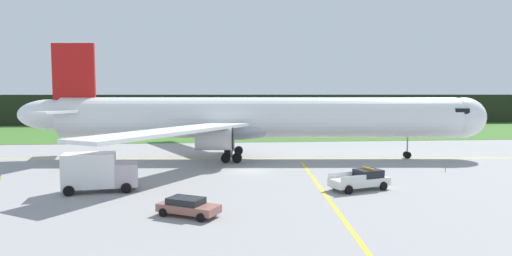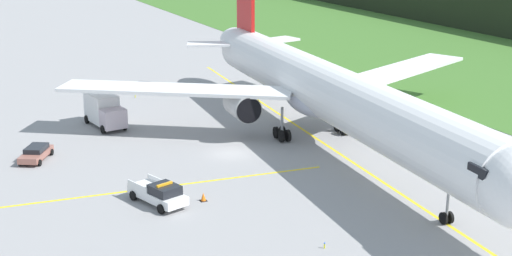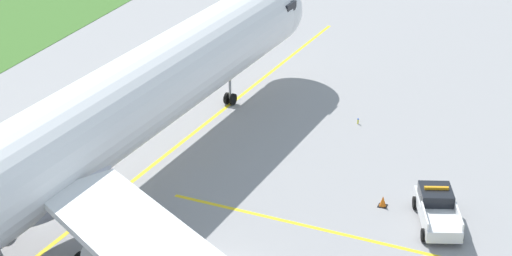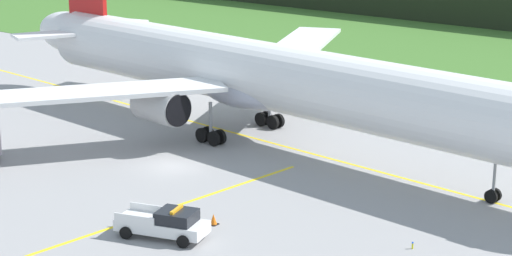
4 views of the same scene
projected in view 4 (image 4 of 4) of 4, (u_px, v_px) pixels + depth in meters
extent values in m
plane|color=gray|center=(173.00, 166.00, 66.60)|extent=(320.00, 320.00, 0.00)
cube|color=#3D6B29|center=(489.00, 58.00, 106.32)|extent=(320.00, 49.77, 0.04)
cube|color=yellow|center=(273.00, 143.00, 72.38)|extent=(82.54, 7.03, 0.01)
cube|color=yellow|center=(103.00, 230.00, 54.49)|extent=(3.12, 34.58, 0.01)
cylinder|color=white|center=(273.00, 77.00, 70.92)|extent=(52.01, 9.49, 5.30)
ellipsoid|color=white|center=(69.00, 32.00, 89.14)|extent=(8.78, 4.65, 3.98)
ellipsoid|color=#AFB1C2|center=(250.00, 90.00, 73.04)|extent=(10.38, 6.36, 2.92)
cube|color=white|center=(296.00, 49.00, 86.16)|extent=(13.79, 23.58, 0.35)
cylinder|color=#A7A7A7|center=(282.00, 78.00, 79.98)|extent=(4.38, 3.07, 2.74)
cylinder|color=black|center=(300.00, 82.00, 78.56)|extent=(0.32, 2.52, 2.52)
cube|color=white|center=(69.00, 94.00, 68.15)|extent=(16.84, 22.37, 0.35)
cylinder|color=#A7A7A7|center=(160.00, 106.00, 70.19)|extent=(4.38, 3.07, 2.74)
cylinder|color=black|center=(179.00, 111.00, 68.77)|extent=(0.32, 2.52, 2.52)
cube|color=white|center=(117.00, 25.00, 89.79)|extent=(4.55, 7.62, 0.28)
cube|color=white|center=(53.00, 34.00, 84.56)|extent=(5.51, 7.73, 0.28)
cylinder|color=gray|center=(494.00, 175.00, 58.76)|extent=(0.20, 0.20, 2.79)
cylinder|color=black|center=(495.00, 195.00, 59.32)|extent=(0.91, 0.29, 0.90)
cylinder|color=black|center=(491.00, 197.00, 58.96)|extent=(0.91, 0.29, 0.90)
cylinder|color=gray|center=(270.00, 104.00, 76.64)|extent=(0.28, 0.28, 2.79)
cylinder|color=black|center=(273.00, 122.00, 76.30)|extent=(1.22, 0.40, 1.20)
cylinder|color=black|center=(278.00, 121.00, 76.78)|extent=(1.22, 0.40, 1.20)
cylinder|color=black|center=(261.00, 119.00, 77.23)|extent=(1.22, 0.40, 1.20)
cylinder|color=black|center=(266.00, 118.00, 77.72)|extent=(1.22, 0.40, 1.20)
cylinder|color=gray|center=(211.00, 119.00, 71.84)|extent=(0.28, 0.28, 2.79)
cylinder|color=black|center=(220.00, 137.00, 71.99)|extent=(1.22, 0.40, 1.20)
cylinder|color=black|center=(214.00, 139.00, 71.51)|extent=(1.22, 0.40, 1.20)
cylinder|color=black|center=(208.00, 134.00, 72.93)|extent=(1.22, 0.40, 1.20)
cylinder|color=black|center=(202.00, 135.00, 72.44)|extent=(1.22, 0.40, 1.20)
cube|color=silver|center=(162.00, 225.00, 53.33)|extent=(5.82, 3.62, 0.70)
cube|color=black|center=(177.00, 216.00, 52.80)|extent=(2.66, 2.44, 0.70)
cube|color=silver|center=(149.00, 208.00, 54.49)|extent=(2.52, 0.92, 0.45)
cube|color=silver|center=(134.00, 219.00, 52.77)|extent=(2.52, 0.92, 0.45)
cube|color=orange|center=(177.00, 210.00, 52.69)|extent=(0.63, 1.40, 0.16)
cylinder|color=black|center=(198.00, 229.00, 53.70)|extent=(0.80, 0.47, 0.76)
cylinder|color=black|center=(183.00, 242.00, 51.86)|extent=(0.80, 0.47, 0.76)
cylinder|color=black|center=(142.00, 221.00, 54.99)|extent=(0.80, 0.47, 0.76)
cylinder|color=black|center=(126.00, 233.00, 53.14)|extent=(0.80, 0.47, 0.76)
cube|color=black|center=(214.00, 224.00, 55.45)|extent=(0.54, 0.54, 0.03)
cone|color=orange|center=(214.00, 219.00, 55.36)|extent=(0.42, 0.42, 0.65)
cylinder|color=yellow|center=(413.00, 246.00, 51.78)|extent=(0.10, 0.10, 0.32)
sphere|color=blue|center=(413.00, 243.00, 51.72)|extent=(0.12, 0.12, 0.12)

